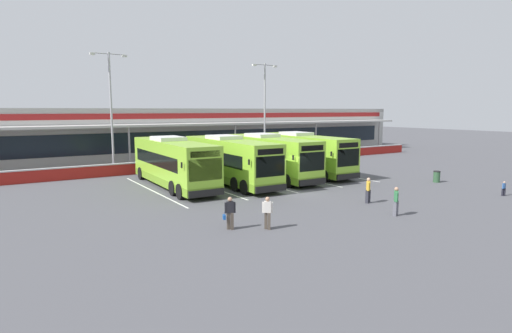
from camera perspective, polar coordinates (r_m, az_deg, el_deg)
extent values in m
plane|color=#4C4C51|center=(29.79, 5.33, -3.52)|extent=(200.00, 200.00, 0.00)
cube|color=#B7B7B2|center=(53.23, -12.87, 4.27)|extent=(70.00, 10.00, 5.50)
cube|color=#19232D|center=(48.57, -10.83, 3.48)|extent=(66.00, 0.08, 2.20)
cube|color=maroon|center=(48.44, -10.91, 6.84)|extent=(68.00, 0.08, 0.60)
cube|color=beige|center=(47.10, -10.21, 5.68)|extent=(67.00, 3.00, 0.24)
cube|color=gray|center=(53.14, -12.97, 7.50)|extent=(70.00, 10.00, 0.50)
cylinder|color=#999999|center=(44.07, -17.01, 2.60)|extent=(0.20, 0.20, 4.20)
cylinder|color=#999999|center=(48.88, -2.87, 3.40)|extent=(0.20, 0.20, 4.20)
cylinder|color=#999999|center=(56.07, 8.21, 3.89)|extent=(0.20, 0.20, 4.20)
cylinder|color=#999999|center=(64.85, 16.55, 4.16)|extent=(0.20, 0.20, 4.20)
cube|color=maroon|center=(41.93, -6.95, 0.43)|extent=(60.00, 0.36, 1.00)
cube|color=#B2B2B2|center=(41.87, -6.96, 1.18)|extent=(60.00, 0.40, 0.10)
cube|color=#8CC633|center=(32.06, -11.33, 0.62)|extent=(2.89, 12.07, 3.19)
cube|color=olive|center=(32.25, -11.26, -1.70)|extent=(2.91, 12.09, 0.56)
cube|color=black|center=(32.41, -11.58, 1.12)|extent=(2.85, 9.67, 0.96)
cube|color=black|center=(26.56, -6.97, -0.43)|extent=(2.31, 0.16, 1.40)
cube|color=black|center=(26.43, -7.00, 1.71)|extent=(2.05, 0.14, 0.40)
cube|color=silver|center=(32.84, -12.00, 3.81)|extent=(2.13, 2.86, 0.28)
cube|color=black|center=(26.72, -6.82, -3.65)|extent=(2.45, 0.23, 0.44)
cube|color=black|center=(27.45, -4.51, 0.60)|extent=(0.08, 0.12, 0.36)
cube|color=black|center=(26.29, -10.19, 0.19)|extent=(0.08, 0.12, 0.36)
cylinder|color=black|center=(36.94, -11.95, -0.64)|extent=(0.35, 1.05, 1.04)
cylinder|color=black|center=(36.24, -15.52, -0.91)|extent=(0.35, 1.05, 1.04)
cylinder|color=black|center=(29.77, -6.99, -2.53)|extent=(0.35, 1.05, 1.04)
cylinder|color=black|center=(28.90, -11.33, -2.94)|extent=(0.35, 1.05, 1.04)
cylinder|color=black|center=(28.52, -5.84, -2.97)|extent=(0.35, 1.05, 1.04)
cylinder|color=black|center=(27.60, -10.34, -3.41)|extent=(0.35, 1.05, 1.04)
cube|color=#8CC633|center=(33.02, -3.66, 0.96)|extent=(2.89, 12.07, 3.19)
cube|color=olive|center=(33.20, -3.65, -1.29)|extent=(2.91, 12.09, 0.56)
cube|color=black|center=(33.35, -3.99, 1.44)|extent=(2.85, 9.67, 0.96)
cube|color=black|center=(27.90, 1.97, 0.01)|extent=(2.31, 0.16, 1.40)
cube|color=black|center=(27.77, 1.99, 2.06)|extent=(2.05, 0.14, 0.40)
cube|color=silver|center=(33.75, -4.47, 4.05)|extent=(2.13, 2.86, 0.28)
cube|color=black|center=(28.05, 2.08, -3.05)|extent=(2.45, 0.23, 0.44)
cube|color=black|center=(28.95, 4.01, 0.98)|extent=(0.08, 0.12, 0.36)
cube|color=black|center=(27.39, -0.98, 0.61)|extent=(0.08, 0.12, 0.36)
cylinder|color=black|center=(37.81, -5.25, -0.31)|extent=(0.35, 1.05, 1.04)
cylinder|color=black|center=(36.85, -8.60, -0.58)|extent=(0.35, 1.05, 1.04)
cylinder|color=black|center=(31.06, 1.04, -2.04)|extent=(0.35, 1.05, 1.04)
cylinder|color=black|center=(29.88, -2.85, -2.44)|extent=(0.35, 1.05, 1.04)
cylinder|color=black|center=(29.90, 2.47, -2.43)|extent=(0.35, 1.05, 1.04)
cylinder|color=black|center=(28.67, -1.52, -2.87)|extent=(0.35, 1.05, 1.04)
cube|color=#8CC633|center=(35.58, 1.69, 1.46)|extent=(2.89, 12.07, 3.19)
cube|color=olive|center=(35.74, 1.68, -0.63)|extent=(2.91, 12.09, 0.56)
cube|color=black|center=(35.88, 1.34, 1.91)|extent=(2.85, 9.67, 0.96)
cube|color=black|center=(30.76, 7.69, 0.67)|extent=(2.31, 0.16, 1.40)
cube|color=black|center=(30.64, 7.74, 2.53)|extent=(2.05, 0.14, 0.40)
cube|color=silver|center=(36.27, 0.84, 4.33)|extent=(2.13, 2.86, 0.28)
cube|color=black|center=(30.89, 7.77, -2.11)|extent=(2.45, 0.23, 0.44)
cube|color=black|center=(31.91, 9.35, 1.53)|extent=(0.08, 0.12, 0.36)
cube|color=black|center=(30.11, 5.13, 1.23)|extent=(0.08, 0.12, 0.36)
cylinder|color=black|center=(40.25, -0.43, 0.21)|extent=(0.35, 1.05, 1.04)
cylinder|color=black|center=(39.10, -3.45, -0.03)|extent=(0.35, 1.05, 1.04)
cylinder|color=black|center=(33.84, 6.32, -1.28)|extent=(0.35, 1.05, 1.04)
cylinder|color=black|center=(32.47, 2.96, -1.62)|extent=(0.35, 1.05, 1.04)
cylinder|color=black|center=(32.76, 7.80, -1.60)|extent=(0.35, 1.05, 1.04)
cylinder|color=black|center=(31.33, 4.39, -1.98)|extent=(0.35, 1.05, 1.04)
cube|color=#8CC633|center=(38.36, 6.40, 1.88)|extent=(2.89, 12.07, 3.19)
cube|color=olive|center=(38.52, 6.37, -0.07)|extent=(2.91, 12.09, 0.56)
cube|color=black|center=(38.66, 6.05, 2.29)|extent=(2.85, 9.67, 0.96)
cube|color=black|center=(33.85, 12.54, 1.20)|extent=(2.31, 0.16, 1.40)
cube|color=black|center=(33.75, 12.60, 2.89)|extent=(2.05, 0.14, 0.40)
cube|color=silver|center=(39.02, 5.55, 4.54)|extent=(2.13, 2.86, 0.28)
cube|color=black|center=(33.97, 12.59, -1.33)|extent=(2.45, 0.23, 0.44)
cube|color=black|center=(35.07, 13.89, 1.96)|extent=(0.08, 0.12, 0.36)
cube|color=black|center=(33.09, 10.31, 1.72)|extent=(0.08, 0.12, 0.36)
cylinder|color=black|center=(42.91, 3.91, 0.66)|extent=(0.35, 1.05, 1.04)
cylinder|color=black|center=(41.59, 1.21, 0.46)|extent=(0.35, 1.05, 1.04)
cylinder|color=black|center=(36.85, 10.88, -0.63)|extent=(0.35, 1.05, 1.04)
cylinder|color=black|center=(35.31, 7.99, -0.93)|extent=(0.35, 1.05, 1.04)
cylinder|color=black|center=(35.83, 12.37, -0.91)|extent=(0.35, 1.05, 1.04)
cylinder|color=black|center=(34.25, 9.46, -1.23)|extent=(0.35, 1.05, 1.04)
cube|color=silver|center=(31.09, -14.08, -3.23)|extent=(0.14, 13.00, 0.01)
cube|color=silver|center=(32.64, -7.07, -2.54)|extent=(0.14, 13.00, 0.01)
cube|color=silver|center=(34.63, -0.80, -1.89)|extent=(0.14, 13.00, 0.01)
cube|color=silver|center=(36.99, 4.74, -1.29)|extent=(0.14, 13.00, 0.01)
cube|color=silver|center=(39.65, 9.57, -0.76)|extent=(0.14, 13.00, 0.01)
cube|color=#4C4238|center=(20.55, -3.82, -7.46)|extent=(0.19, 0.22, 0.84)
cube|color=#4C4238|center=(20.46, -3.32, -7.52)|extent=(0.19, 0.22, 0.84)
cube|color=black|center=(20.34, -3.59, -5.59)|extent=(0.39, 0.32, 0.56)
cube|color=black|center=(20.31, -4.20, -5.69)|extent=(0.12, 0.12, 0.54)
cube|color=black|center=(20.38, -2.98, -5.63)|extent=(0.12, 0.12, 0.54)
sphere|color=tan|center=(20.25, -3.60, -4.51)|extent=(0.22, 0.22, 0.22)
cube|color=#194C9E|center=(20.43, -4.39, -6.95)|extent=(0.20, 0.30, 0.22)
cylinder|color=#194C9E|center=(20.38, -4.40, -6.46)|extent=(0.02, 0.02, 0.16)
cube|color=#4C4238|center=(20.58, 1.37, -7.42)|extent=(0.22, 0.23, 0.84)
cube|color=#4C4238|center=(20.45, 1.81, -7.52)|extent=(0.22, 0.23, 0.84)
cube|color=silver|center=(20.34, 1.60, -5.57)|extent=(0.40, 0.38, 0.56)
cube|color=silver|center=(20.36, 0.97, -5.64)|extent=(0.13, 0.13, 0.54)
cube|color=silver|center=(20.34, 2.22, -5.65)|extent=(0.13, 0.13, 0.54)
sphere|color=tan|center=(20.26, 1.60, -4.50)|extent=(0.22, 0.22, 0.22)
cube|color=black|center=(32.94, 30.80, -3.04)|extent=(0.09, 0.11, 0.52)
cube|color=black|center=(32.99, 30.99, -3.04)|extent=(0.09, 0.11, 0.52)
cube|color=#2D5693|center=(32.89, 30.94, -2.30)|extent=(0.21, 0.14, 0.35)
cube|color=#2D5693|center=(32.77, 30.84, -2.36)|extent=(0.06, 0.06, 0.33)
cube|color=#2D5693|center=(33.02, 31.04, -2.30)|extent=(0.06, 0.06, 0.33)
sphere|color=tan|center=(32.86, 30.97, -1.88)|extent=(0.14, 0.14, 0.14)
cube|color=#33333D|center=(26.97, 15.00, -4.03)|extent=(0.22, 0.23, 0.84)
cube|color=#33333D|center=(27.12, 15.28, -3.98)|extent=(0.22, 0.23, 0.84)
cube|color=gold|center=(26.91, 15.20, -2.55)|extent=(0.40, 0.38, 0.56)
cube|color=gold|center=(26.70, 15.16, -2.69)|extent=(0.13, 0.13, 0.54)
cube|color=gold|center=(27.14, 15.23, -2.52)|extent=(0.13, 0.13, 0.54)
sphere|color=tan|center=(26.85, 15.23, -1.73)|extent=(0.22, 0.22, 0.22)
cube|color=slate|center=(24.20, 18.51, -5.52)|extent=(0.22, 0.23, 0.84)
cube|color=slate|center=(24.36, 18.78, -5.44)|extent=(0.22, 0.23, 0.84)
cube|color=#387F4C|center=(24.13, 18.72, -3.86)|extent=(0.40, 0.39, 0.56)
cube|color=#387F4C|center=(23.92, 18.74, -4.03)|extent=(0.13, 0.13, 0.54)
cube|color=#387F4C|center=(24.35, 18.69, -3.82)|extent=(0.13, 0.13, 0.54)
sphere|color=tan|center=(24.06, 18.76, -2.95)|extent=(0.22, 0.22, 0.22)
cylinder|color=#9E9EA3|center=(40.58, -19.27, 6.90)|extent=(0.20, 0.20, 11.00)
cylinder|color=#9E9EA3|center=(40.90, -19.61, 14.41)|extent=(2.80, 0.10, 0.10)
cube|color=silver|center=(40.58, -21.59, 14.23)|extent=(0.44, 0.28, 0.20)
cube|color=silver|center=(41.23, -17.65, 14.29)|extent=(0.44, 0.28, 0.20)
cylinder|color=#9E9EA3|center=(47.59, 1.21, 7.39)|extent=(0.20, 0.20, 11.00)
cylinder|color=#9E9EA3|center=(47.86, 1.22, 13.81)|extent=(2.80, 0.10, 0.10)
cube|color=silver|center=(47.08, -0.23, 13.79)|extent=(0.44, 0.28, 0.20)
cube|color=silver|center=(48.64, 2.63, 13.59)|extent=(0.44, 0.28, 0.20)
cylinder|color=#2D5133|center=(36.64, 23.59, -1.34)|extent=(0.52, 0.52, 0.85)
cylinder|color=black|center=(36.58, 23.63, -0.62)|extent=(0.54, 0.54, 0.08)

